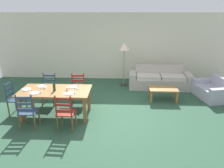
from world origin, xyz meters
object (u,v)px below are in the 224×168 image
object	(u,v)px
dining_chair_near_left	(28,111)
armchair_upholstered	(213,91)
wine_glass_near_left	(41,88)
couch	(160,80)
dining_chair_near_right	(65,112)
dining_chair_head_west	(14,98)
wine_glass_far_right	(78,85)
dining_table	(55,93)
wine_bottle	(54,87)
wine_glass_near_right	(75,88)
coffee_cup_primary	(67,89)
standing_lamp	(124,49)
dining_chair_far_right	(78,89)
coffee_table	(163,90)
wine_glass_far_left	(45,84)
dining_chair_far_left	(49,89)

from	to	relation	value
dining_chair_near_left	armchair_upholstered	size ratio (longest dim) A/B	0.74
wine_glass_near_left	couch	size ratio (longest dim) A/B	0.07
dining_chair_near_right	armchair_upholstered	bearing A→B (deg)	26.15
dining_chair_head_west	wine_glass_far_right	distance (m)	1.83
dining_table	dining_chair_head_west	bearing A→B (deg)	177.93
wine_bottle	wine_glass_near_right	distance (m)	0.58
wine_bottle	coffee_cup_primary	distance (m)	0.35
wine_glass_near_right	dining_chair_near_left	bearing A→B (deg)	-150.31
wine_glass_near_right	standing_lamp	xyz separation A→B (m)	(1.32, 2.67, 0.55)
armchair_upholstered	wine_bottle	bearing A→B (deg)	-163.33
dining_chair_far_right	armchair_upholstered	xyz separation A→B (m)	(4.40, 0.63, -0.23)
coffee_cup_primary	standing_lamp	xyz separation A→B (m)	(1.54, 2.56, 0.62)
wine_bottle	dining_chair_head_west	bearing A→B (deg)	175.60
wine_glass_near_right	coffee_cup_primary	world-z (taller)	wine_glass_near_right
wine_bottle	wine_glass_far_right	bearing A→B (deg)	17.42
dining_table	couch	xyz separation A→B (m)	(3.24, 2.36, -0.37)
dining_chair_near_left	wine_glass_near_right	xyz separation A→B (m)	(1.05, 0.60, 0.38)
dining_chair_head_west	coffee_cup_primary	distance (m)	1.56
dining_chair_far_right	wine_glass_near_left	xyz separation A→B (m)	(-0.78, -0.91, 0.38)
coffee_table	armchair_upholstered	size ratio (longest dim) A/B	0.69
dining_chair_near_left	coffee_cup_primary	distance (m)	1.14
armchair_upholstered	dining_chair_head_west	bearing A→B (deg)	-167.30
dining_chair_near_right	wine_bottle	xyz separation A→B (m)	(-0.45, 0.71, 0.39)
dining_chair_far_right	standing_lamp	world-z (taller)	standing_lamp
dining_chair_head_west	armchair_upholstered	size ratio (longest dim) A/B	0.74
dining_chair_near_right	wine_glass_near_right	xyz separation A→B (m)	(0.12, 0.62, 0.38)
coffee_cup_primary	standing_lamp	bearing A→B (deg)	58.85
wine_glass_far_left	coffee_cup_primary	world-z (taller)	wine_glass_far_left
dining_chair_head_west	wine_glass_far_right	xyz separation A→B (m)	(1.78, 0.10, 0.38)
dining_table	armchair_upholstered	bearing A→B (deg)	16.13
dining_chair_near_left	dining_chair_near_right	size ratio (longest dim) A/B	1.00
wine_bottle	couch	size ratio (longest dim) A/B	0.14
wine_glass_far_right	coffee_cup_primary	size ratio (longest dim) A/B	1.79
dining_chair_near_right	couch	distance (m)	4.18
wine_bottle	wine_glass_near_left	xyz separation A→B (m)	(-0.32, -0.09, -0.01)
dining_chair_head_west	wine_glass_far_left	world-z (taller)	dining_chair_head_west
dining_chair_far_left	wine_glass_far_left	xyz separation A→B (m)	(0.13, -0.61, 0.38)
couch	dining_table	bearing A→B (deg)	-144.01
dining_table	dining_chair_far_left	world-z (taller)	dining_chair_far_left
dining_chair_far_left	standing_lamp	bearing A→B (deg)	37.27
wine_glass_near_left	wine_glass_near_right	xyz separation A→B (m)	(0.89, 0.00, 0.00)
wine_glass_near_left	armchair_upholstered	size ratio (longest dim) A/B	0.12
armchair_upholstered	wine_glass_near_right	bearing A→B (deg)	-160.24
coffee_cup_primary	wine_glass_near_right	bearing A→B (deg)	-27.75
wine_glass_far_right	armchair_upholstered	bearing A→B (deg)	16.56
couch	standing_lamp	xyz separation A→B (m)	(-1.35, 0.18, 1.12)
dining_chair_far_right	standing_lamp	size ratio (longest dim) A/B	0.59
wine_glass_far_right	wine_glass_far_left	bearing A→B (deg)	179.07
dining_chair_head_west	dining_chair_far_left	bearing A→B (deg)	44.24
dining_chair_far_left	coffee_table	size ratio (longest dim) A/B	1.07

